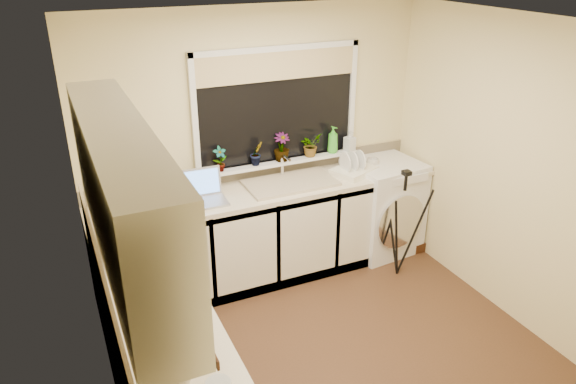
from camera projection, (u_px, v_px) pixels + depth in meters
The scene contains 33 objects.
floor at pixel (331, 349), 4.25m from camera, with size 3.20×3.20×0.00m, color #4F2F1F.
ceiling at pixel (344, 25), 3.24m from camera, with size 3.20×3.20×0.00m, color white.
wall_back at pixel (257, 144), 4.99m from camera, with size 3.20×3.20×0.00m, color beige.
wall_front at pixel (496, 340), 2.50m from camera, with size 3.20×3.20×0.00m, color beige.
wall_left at pixel (95, 260), 3.14m from camera, with size 3.00×3.00×0.00m, color beige.
wall_right at pixel (511, 173), 4.35m from camera, with size 3.00×3.00×0.00m, color beige.
base_cabinet_back at pixel (238, 241), 4.94m from camera, with size 2.55×0.60×0.86m, color silver.
base_cabinet_left at pixel (171, 383), 3.33m from camera, with size 0.54×2.40×0.86m, color silver.
worktop_back at pixel (270, 190), 4.88m from camera, with size 3.20×0.60×0.04m, color beige.
worktop_left at pixel (164, 324), 3.15m from camera, with size 0.60×2.40×0.04m, color beige.
upper_cabinet at pixel (124, 194), 2.59m from camera, with size 0.28×1.90×0.70m, color silver.
splashback_left at pixel (107, 302), 2.94m from camera, with size 0.02×2.40×0.45m, color beige.
splashback_back at pixel (258, 170), 5.08m from camera, with size 3.20×0.02×0.14m, color beige.
window_glass at pixel (277, 107), 4.91m from camera, with size 1.50×0.02×1.00m, color black.
window_blind at pixel (278, 66), 4.74m from camera, with size 1.50×0.02×0.25m, color tan.
windowsill at pixel (280, 162), 5.08m from camera, with size 1.60×0.14×0.03m, color white.
sink at pixel (290, 183), 4.94m from camera, with size 0.82×0.46×0.03m, color tan.
faucet at pixel (282, 165), 5.05m from camera, with size 0.03×0.03×0.24m, color silver.
washing_machine at pixel (381, 206), 5.51m from camera, with size 0.67×0.65×0.95m, color white.
laptop at pixel (204, 193), 4.61m from camera, with size 0.36×0.32×0.26m.
kettle at pixel (150, 248), 3.67m from camera, with size 0.18×0.18×0.23m, color silver.
dish_rack at pixel (354, 171), 5.16m from camera, with size 0.40×0.30×0.06m, color white.
tripod at pixel (402, 224), 5.01m from camera, with size 0.52×0.52×1.07m, color black, non-canonical shape.
steel_jar at pixel (167, 341), 2.90m from camera, with size 0.08×0.08×0.12m, color silver.
microwave at pixel (139, 226), 3.90m from camera, with size 0.51×0.35×0.28m, color white.
plant_a at pixel (220, 159), 4.79m from camera, with size 0.12×0.08×0.23m, color #999999.
plant_b at pixel (257, 153), 4.93m from camera, with size 0.12×0.10×0.22m, color #999999.
plant_c at pixel (282, 147), 5.02m from camera, with size 0.15×0.15×0.27m, color #999999.
plant_d at pixel (311, 145), 5.14m from camera, with size 0.20×0.17×0.22m, color #999999.
soap_bottle_green at pixel (333, 140), 5.22m from camera, with size 0.10×0.10×0.26m, color green.
soap_bottle_clear at pixel (350, 141), 5.29m from camera, with size 0.09×0.09×0.20m, color #999999.
cup_back at pixel (373, 163), 5.29m from camera, with size 0.12×0.12×0.10m, color beige.
cup_left at pixel (183, 378), 2.66m from camera, with size 0.10×0.10×0.10m, color beige.
Camera 1 is at (-1.70, -2.92, 2.88)m, focal length 33.83 mm.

